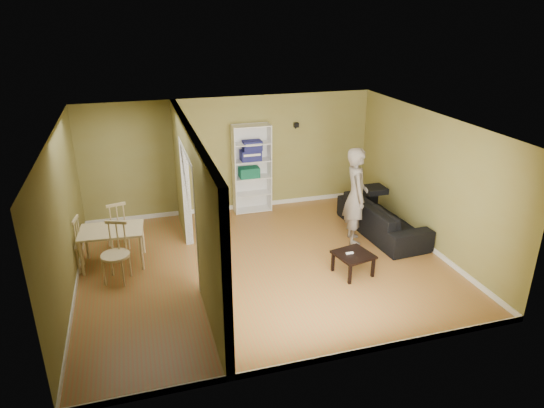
% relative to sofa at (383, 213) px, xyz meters
% --- Properties ---
extents(room_shell, '(6.50, 6.50, 6.50)m').
position_rel_sofa_xyz_m(room_shell, '(-2.70, -0.64, 0.86)').
color(room_shell, '#A25A2C').
rests_on(room_shell, ground).
extents(partition, '(0.22, 5.50, 2.60)m').
position_rel_sofa_xyz_m(partition, '(-3.90, -0.64, 0.86)').
color(partition, olive).
rests_on(partition, ground).
extents(wall_speaker, '(0.10, 0.10, 0.10)m').
position_rel_sofa_xyz_m(wall_speaker, '(-1.20, 2.05, 1.46)').
color(wall_speaker, black).
rests_on(wall_speaker, room_shell).
extents(sofa, '(2.38, 1.14, 0.88)m').
position_rel_sofa_xyz_m(sofa, '(0.00, 0.00, 0.00)').
color(sofa, black).
rests_on(sofa, ground).
extents(person, '(0.96, 0.82, 2.27)m').
position_rel_sofa_xyz_m(person, '(-0.73, -0.19, 0.69)').
color(person, slate).
rests_on(person, ground).
extents(bookshelf, '(0.84, 0.37, 2.01)m').
position_rel_sofa_xyz_m(bookshelf, '(-2.28, 1.97, 0.56)').
color(bookshelf, white).
rests_on(bookshelf, ground).
extents(paper_box_teal, '(0.45, 0.29, 0.23)m').
position_rel_sofa_xyz_m(paper_box_teal, '(-2.35, 1.92, 0.49)').
color(paper_box_teal, '#1D876E').
rests_on(paper_box_teal, bookshelf).
extents(paper_box_navy_b, '(0.45, 0.29, 0.23)m').
position_rel_sofa_xyz_m(paper_box_navy_b, '(-2.31, 1.92, 0.88)').
color(paper_box_navy_b, navy).
rests_on(paper_box_navy_b, bookshelf).
extents(paper_box_navy_c, '(0.41, 0.27, 0.21)m').
position_rel_sofa_xyz_m(paper_box_navy_c, '(-2.27, 1.92, 1.08)').
color(paper_box_navy_c, '#1F2A4F').
rests_on(paper_box_navy_c, bookshelf).
extents(coffee_table, '(0.60, 0.60, 0.40)m').
position_rel_sofa_xyz_m(coffee_table, '(-1.30, -1.37, -0.10)').
color(coffee_table, black).
rests_on(coffee_table, ground).
extents(game_controller, '(0.13, 0.04, 0.03)m').
position_rel_sofa_xyz_m(game_controller, '(-1.36, -1.36, -0.03)').
color(game_controller, white).
rests_on(game_controller, coffee_table).
extents(dining_table, '(1.11, 0.74, 0.69)m').
position_rel_sofa_xyz_m(dining_table, '(-5.32, 0.18, 0.17)').
color(dining_table, beige).
rests_on(dining_table, ground).
extents(chair_left, '(0.53, 0.53, 1.00)m').
position_rel_sofa_xyz_m(chair_left, '(-6.05, 0.17, 0.06)').
color(chair_left, tan).
rests_on(chair_left, ground).
extents(chair_near, '(0.62, 0.62, 1.05)m').
position_rel_sofa_xyz_m(chair_near, '(-5.26, -0.46, 0.08)').
color(chair_near, tan).
rests_on(chair_near, ground).
extents(chair_far, '(0.55, 0.55, 1.00)m').
position_rel_sofa_xyz_m(chair_far, '(-5.25, 0.82, 0.06)').
color(chair_far, '#CAB584').
rests_on(chair_far, ground).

